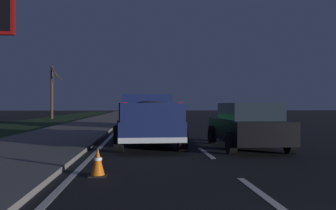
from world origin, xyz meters
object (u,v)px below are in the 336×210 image
(pickup_truck, at_px, (148,118))
(sedan_black, at_px, (247,125))
(bare_tree_far, at_px, (52,91))
(traffic_cone_near, at_px, (98,163))
(sedan_green, at_px, (148,116))

(pickup_truck, height_order, sedan_black, pickup_truck)
(sedan_black, distance_m, bare_tree_far, 30.70)
(bare_tree_far, bearing_deg, pickup_truck, -159.58)
(pickup_truck, relative_size, sedan_black, 1.25)
(sedan_black, relative_size, bare_tree_far, 0.76)
(traffic_cone_near, bearing_deg, sedan_black, -45.11)
(pickup_truck, distance_m, bare_tree_far, 28.31)
(sedan_black, distance_m, sedan_green, 11.16)
(sedan_green, xyz_separation_m, traffic_cone_near, (-15.15, 1.31, -0.50))
(bare_tree_far, xyz_separation_m, traffic_cone_near, (-32.08, -8.73, -2.74))
(bare_tree_far, bearing_deg, sedan_black, -154.47)
(traffic_cone_near, bearing_deg, sedan_green, -4.95)
(sedan_black, distance_m, traffic_cone_near, 6.32)
(pickup_truck, relative_size, sedan_green, 1.25)
(pickup_truck, distance_m, sedan_black, 3.55)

